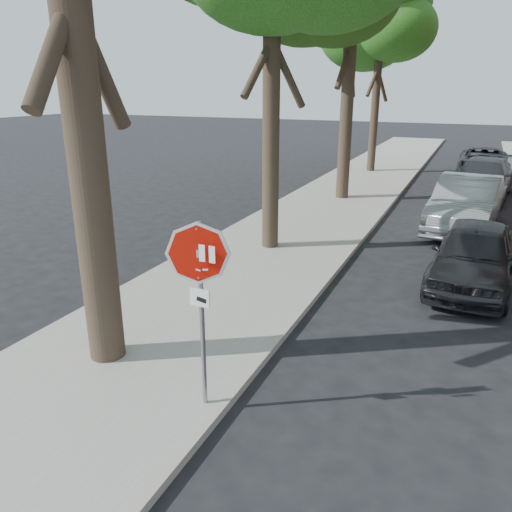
# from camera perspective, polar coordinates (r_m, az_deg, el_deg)

# --- Properties ---
(ground) EXTENTS (120.00, 120.00, 0.00)m
(ground) POSITION_cam_1_polar(r_m,az_deg,el_deg) (7.08, -0.56, -18.47)
(ground) COLOR black
(ground) RESTS_ON ground
(sidewalk_left) EXTENTS (4.00, 55.00, 0.12)m
(sidewalk_left) POSITION_cam_1_polar(r_m,az_deg,el_deg) (18.28, 7.87, 5.34)
(sidewalk_left) COLOR gray
(sidewalk_left) RESTS_ON ground
(curb_left) EXTENTS (0.12, 55.00, 0.13)m
(curb_left) POSITION_cam_1_polar(r_m,az_deg,el_deg) (17.85, 14.21, 4.62)
(curb_left) COLOR #9E9384
(curb_left) RESTS_ON ground
(stop_sign) EXTENTS (0.76, 0.34, 2.61)m
(stop_sign) POSITION_cam_1_polar(r_m,az_deg,el_deg) (6.38, -6.46, -2.84)
(stop_sign) COLOR gray
(stop_sign) RESTS_ON sidewalk_left
(tree_far) EXTENTS (5.29, 4.91, 9.33)m
(tree_far) POSITION_cam_1_polar(r_m,az_deg,el_deg) (26.87, 14.14, 24.63)
(tree_far) COLOR black
(tree_far) RESTS_ON sidewalk_left
(car_a) EXTENTS (1.96, 4.30, 1.43)m
(car_a) POSITION_cam_1_polar(r_m,az_deg,el_deg) (12.14, 23.62, 0.12)
(car_a) COLOR black
(car_a) RESTS_ON ground
(car_b) EXTENTS (2.21, 5.14, 1.65)m
(car_b) POSITION_cam_1_polar(r_m,az_deg,el_deg) (16.86, 22.88, 5.53)
(car_b) COLOR gray
(car_b) RESTS_ON ground
(car_c) EXTENTS (2.72, 5.45, 1.52)m
(car_c) POSITION_cam_1_polar(r_m,az_deg,el_deg) (22.20, 24.44, 8.07)
(car_c) COLOR #55565B
(car_c) RESTS_ON ground
(car_d) EXTENTS (2.34, 5.02, 1.39)m
(car_d) POSITION_cam_1_polar(r_m,az_deg,el_deg) (27.58, 24.53, 9.74)
(car_d) COLOR black
(car_d) RESTS_ON ground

